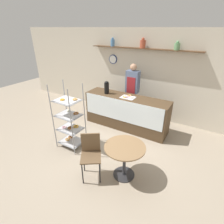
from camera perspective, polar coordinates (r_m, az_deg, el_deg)
The scene contains 9 objects.
ground_plane at distance 4.43m, azimuth -2.89°, elevation -11.65°, with size 14.00×14.00×0.00m, color gray.
back_wall at distance 5.66m, azimuth 9.68°, elevation 11.99°, with size 10.00×0.30×2.70m.
display_counter at distance 5.07m, azimuth 4.57°, elevation -0.05°, with size 2.42×0.62×0.96m.
pastry_rack at distance 4.26m, azimuth -13.71°, elevation -3.01°, with size 0.61×0.48×1.61m.
person_worker at distance 5.36m, azimuth 6.61°, elevation 7.02°, with size 0.38×0.23×1.77m.
cafe_table at distance 3.41m, azimuth 4.14°, elevation -13.43°, with size 0.78×0.78×0.70m.
cafe_chair at distance 3.45m, azimuth -6.92°, elevation -12.58°, with size 0.53×0.53×0.90m.
coffee_carafe at distance 5.05m, azimuth -1.77°, elevation 7.97°, with size 0.14×0.14×0.36m.
donut_tray_counter at distance 4.82m, azimuth 5.20°, elevation 4.98°, with size 0.39×0.30×0.05m.
Camera 1 is at (1.98, -2.89, 2.70)m, focal length 28.00 mm.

